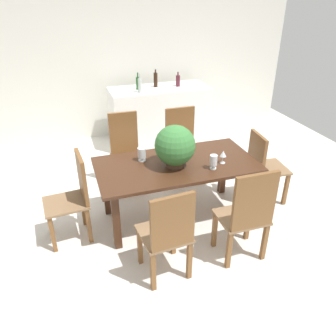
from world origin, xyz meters
TOP-DOWN VIEW (x-y plane):
  - ground_plane at (0.00, 0.00)m, footprint 7.04×7.04m
  - back_wall at (0.00, 2.60)m, footprint 6.40×0.10m
  - dining_table at (0.00, -0.28)m, footprint 1.83×0.92m
  - chair_far_left at (-0.41, 0.64)m, footprint 0.43×0.46m
  - chair_near_right at (0.41, -1.19)m, footprint 0.48×0.41m
  - chair_foot_end at (1.17, -0.27)m, footprint 0.47×0.48m
  - chair_far_right at (0.41, 0.64)m, footprint 0.46×0.46m
  - chair_near_left at (-0.40, -1.19)m, footprint 0.48×0.48m
  - chair_head_end at (-1.16, -0.27)m, footprint 0.49×0.45m
  - flower_centerpiece at (-0.04, -0.33)m, footprint 0.45×0.45m
  - crystal_vase_left at (0.34, -0.52)m, footprint 0.08×0.08m
  - crystal_vase_center_near at (-0.36, -0.09)m, footprint 0.09×0.09m
  - wine_glass at (0.50, -0.43)m, footprint 0.07×0.07m
  - kitchen_counter at (0.48, 1.97)m, footprint 1.70×0.69m
  - wine_bottle_amber at (0.12, 1.99)m, footprint 0.06×0.06m
  - wine_bottle_clear at (0.82, 1.97)m, footprint 0.07×0.07m
  - wine_bottle_green at (0.10, 1.80)m, footprint 0.06×0.06m
  - wine_bottle_tall at (0.44, 2.06)m, footprint 0.07×0.07m

SIDE VIEW (x-z plane):
  - ground_plane at x=0.00m, z-range 0.00..0.00m
  - kitchen_counter at x=0.48m, z-range 0.00..0.99m
  - chair_foot_end at x=1.17m, z-range 0.06..1.00m
  - chair_head_end at x=-1.16m, z-range 0.05..1.04m
  - chair_near_left at x=-0.40m, z-range 0.05..1.06m
  - chair_far_right at x=0.41m, z-range 0.05..1.09m
  - chair_far_left at x=-0.41m, z-range 0.04..1.10m
  - chair_near_right at x=0.41m, z-range 0.06..1.11m
  - dining_table at x=0.00m, z-range 0.27..1.01m
  - crystal_vase_center_near at x=-0.36m, z-range 0.75..0.91m
  - crystal_vase_left at x=0.34m, z-range 0.75..0.92m
  - wine_glass at x=0.50m, z-range 0.77..0.92m
  - flower_centerpiece at x=-0.04m, z-range 0.74..1.22m
  - wine_bottle_clear at x=0.82m, z-range 0.97..1.21m
  - wine_bottle_amber at x=0.12m, z-range 0.96..1.23m
  - wine_bottle_green at x=0.10m, z-range 0.96..1.26m
  - wine_bottle_tall at x=0.44m, z-range 0.97..1.26m
  - back_wall at x=0.00m, z-range 0.00..2.60m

